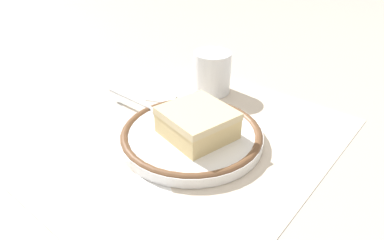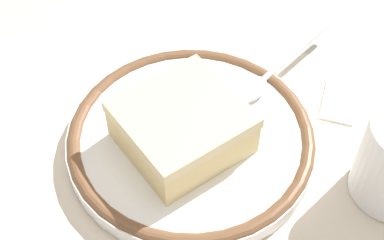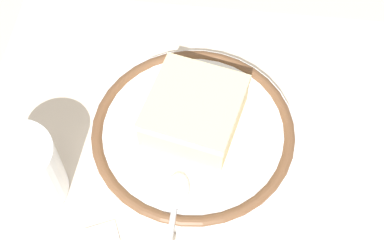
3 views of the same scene
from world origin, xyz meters
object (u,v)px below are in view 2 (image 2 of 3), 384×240
at_px(cake_slice, 179,129).
at_px(spoon, 266,77).
at_px(napkin, 45,82).
at_px(sugar_packet, 340,99).
at_px(plate, 192,140).

relative_size(cake_slice, spoon, 0.76).
height_order(napkin, sugar_packet, sugar_packet).
bearing_deg(sugar_packet, spoon, 30.64).
bearing_deg(plate, sugar_packet, -117.61).
bearing_deg(napkin, plate, -166.91).
bearing_deg(spoon, plate, 85.64).
xyz_separation_m(napkin, sugar_packet, (-0.22, -0.16, 0.00)).
distance_m(cake_slice, spoon, 0.11).
bearing_deg(sugar_packet, plate, 62.39).
bearing_deg(sugar_packet, cake_slice, 64.32).
height_order(plate, sugar_packet, plate).
height_order(spoon, sugar_packet, spoon).
distance_m(spoon, napkin, 0.20).
xyz_separation_m(cake_slice, napkin, (0.15, 0.02, -0.03)).
distance_m(plate, spoon, 0.09).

